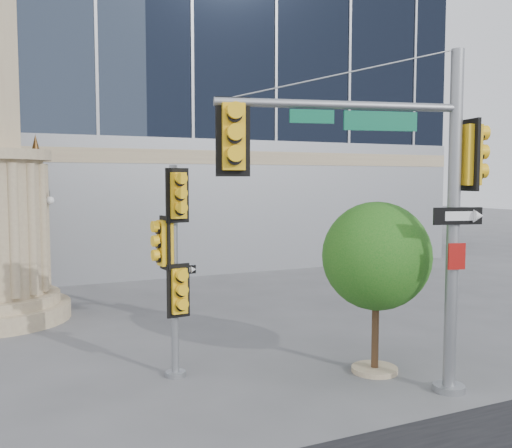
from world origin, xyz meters
name	(u,v)px	position (x,y,z in m)	size (l,w,h in m)	color
ground	(323,389)	(0.00, 0.00, 0.00)	(120.00, 120.00, 0.00)	#545456
main_signal_pole	(397,183)	(1.05, -0.87, 4.17)	(5.14, 1.61, 6.73)	slate
secondary_signal_pole	(174,254)	(-2.52, 1.90, 2.67)	(0.80, 0.59, 4.54)	slate
street_tree	(378,260)	(1.63, 0.44, 2.48)	(2.41, 2.36, 3.76)	tan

